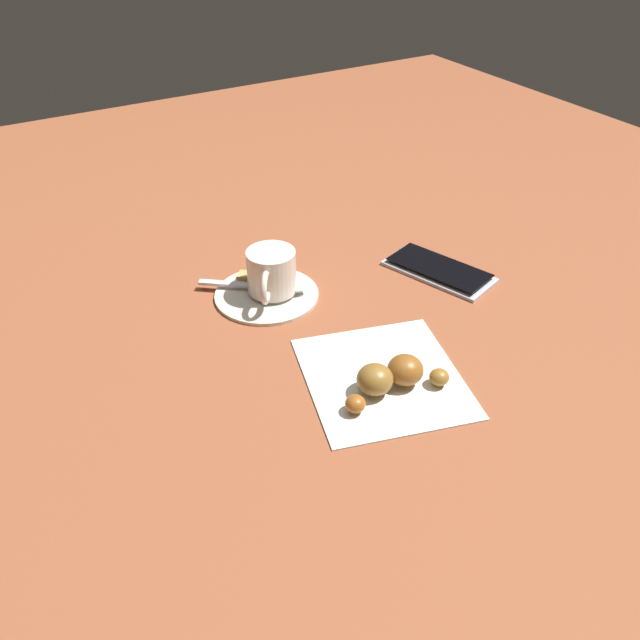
{
  "coord_description": "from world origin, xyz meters",
  "views": [
    {
      "loc": [
        -0.54,
        0.3,
        0.46
      ],
      "look_at": [
        -0.01,
        -0.01,
        0.02
      ],
      "focal_mm": 37.52,
      "sensor_mm": 36.0,
      "label": 1
    }
  ],
  "objects_px": {
    "saucer": "(267,293)",
    "teaspoon": "(270,286)",
    "sugar_packet": "(265,276)",
    "cell_phone": "(439,270)",
    "espresso_cup": "(270,273)",
    "croissant": "(391,377)",
    "napkin": "(383,377)"
  },
  "relations": [
    {
      "from": "napkin",
      "to": "cell_phone",
      "type": "xyz_separation_m",
      "value": [
        0.14,
        -0.18,
        0.0
      ]
    },
    {
      "from": "saucer",
      "to": "croissant",
      "type": "height_order",
      "value": "croissant"
    },
    {
      "from": "napkin",
      "to": "cell_phone",
      "type": "distance_m",
      "value": 0.23
    },
    {
      "from": "croissant",
      "to": "espresso_cup",
      "type": "bearing_deg",
      "value": 6.81
    },
    {
      "from": "saucer",
      "to": "napkin",
      "type": "xyz_separation_m",
      "value": [
        -0.2,
        -0.03,
        -0.0
      ]
    },
    {
      "from": "saucer",
      "to": "teaspoon",
      "type": "xyz_separation_m",
      "value": [
        0.0,
        -0.01,
        0.01
      ]
    },
    {
      "from": "espresso_cup",
      "to": "cell_phone",
      "type": "xyz_separation_m",
      "value": [
        -0.06,
        -0.21,
        -0.03
      ]
    },
    {
      "from": "saucer",
      "to": "teaspoon",
      "type": "relative_size",
      "value": 1.11
    },
    {
      "from": "croissant",
      "to": "cell_phone",
      "type": "height_order",
      "value": "croissant"
    },
    {
      "from": "saucer",
      "to": "teaspoon",
      "type": "bearing_deg",
      "value": -74.56
    },
    {
      "from": "teaspoon",
      "to": "sugar_packet",
      "type": "distance_m",
      "value": 0.02
    },
    {
      "from": "cell_phone",
      "to": "napkin",
      "type": "bearing_deg",
      "value": 126.43
    },
    {
      "from": "cell_phone",
      "to": "espresso_cup",
      "type": "bearing_deg",
      "value": 73.95
    },
    {
      "from": "espresso_cup",
      "to": "teaspoon",
      "type": "relative_size",
      "value": 0.69
    },
    {
      "from": "saucer",
      "to": "sugar_packet",
      "type": "height_order",
      "value": "sugar_packet"
    },
    {
      "from": "napkin",
      "to": "croissant",
      "type": "distance_m",
      "value": 0.03
    },
    {
      "from": "croissant",
      "to": "napkin",
      "type": "bearing_deg",
      "value": -12.89
    },
    {
      "from": "croissant",
      "to": "cell_phone",
      "type": "relative_size",
      "value": 0.81
    },
    {
      "from": "cell_phone",
      "to": "croissant",
      "type": "bearing_deg",
      "value": 129.5
    },
    {
      "from": "teaspoon",
      "to": "croissant",
      "type": "distance_m",
      "value": 0.22
    },
    {
      "from": "napkin",
      "to": "cell_phone",
      "type": "height_order",
      "value": "cell_phone"
    },
    {
      "from": "sugar_packet",
      "to": "cell_phone",
      "type": "distance_m",
      "value": 0.23
    },
    {
      "from": "saucer",
      "to": "sugar_packet",
      "type": "bearing_deg",
      "value": -22.3
    },
    {
      "from": "espresso_cup",
      "to": "teaspoon",
      "type": "bearing_deg",
      "value": -24.15
    },
    {
      "from": "teaspoon",
      "to": "napkin",
      "type": "xyz_separation_m",
      "value": [
        -0.2,
        -0.03,
        -0.01
      ]
    },
    {
      "from": "teaspoon",
      "to": "cell_phone",
      "type": "bearing_deg",
      "value": -107.64
    },
    {
      "from": "napkin",
      "to": "cell_phone",
      "type": "bearing_deg",
      "value": -53.57
    },
    {
      "from": "espresso_cup",
      "to": "cell_phone",
      "type": "bearing_deg",
      "value": -106.05
    },
    {
      "from": "saucer",
      "to": "napkin",
      "type": "bearing_deg",
      "value": -170.37
    },
    {
      "from": "napkin",
      "to": "croissant",
      "type": "xyz_separation_m",
      "value": [
        -0.02,
        0.0,
        0.02
      ]
    },
    {
      "from": "saucer",
      "to": "cell_phone",
      "type": "height_order",
      "value": "cell_phone"
    },
    {
      "from": "espresso_cup",
      "to": "cell_phone",
      "type": "distance_m",
      "value": 0.22
    }
  ]
}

